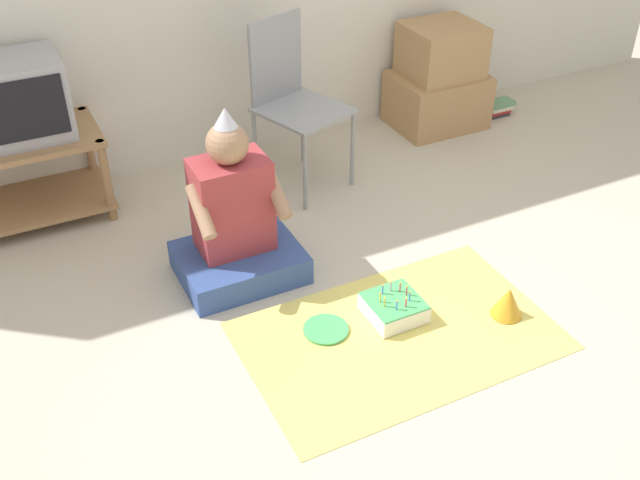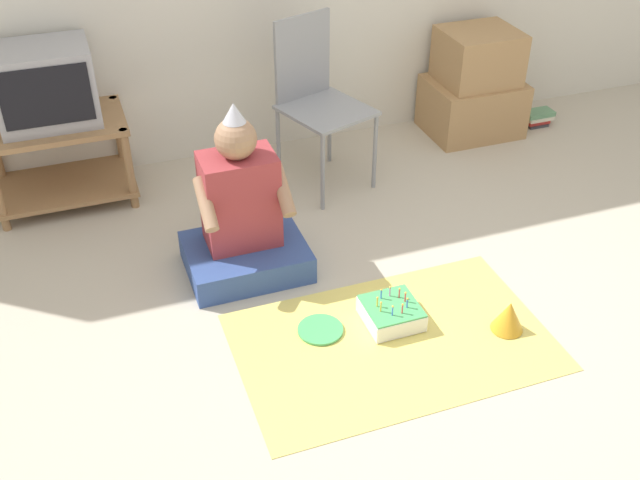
{
  "view_description": "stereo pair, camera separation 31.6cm",
  "coord_description": "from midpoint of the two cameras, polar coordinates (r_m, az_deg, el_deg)",
  "views": [
    {
      "loc": [
        -1.53,
        -2.07,
        2.22
      ],
      "look_at": [
        -0.34,
        0.32,
        0.35
      ],
      "focal_mm": 42.0,
      "sensor_mm": 36.0,
      "label": 1
    },
    {
      "loc": [
        -1.24,
        -2.2,
        2.22
      ],
      "look_at": [
        -0.34,
        0.32,
        0.35
      ],
      "focal_mm": 42.0,
      "sensor_mm": 36.0,
      "label": 2
    }
  ],
  "objects": [
    {
      "name": "party_hat_blue",
      "position": [
        3.42,
        16.79,
        -5.66
      ],
      "size": [
        0.14,
        0.14,
        0.15
      ],
      "color": "gold",
      "rests_on": "party_cloth"
    },
    {
      "name": "cardboard_box_stack",
      "position": [
        4.95,
        13.52,
        11.22
      ],
      "size": [
        0.57,
        0.46,
        0.67
      ],
      "color": "#A87F51",
      "rests_on": "ground_plane"
    },
    {
      "name": "ground_plane",
      "position": [
        3.38,
        10.06,
        -6.81
      ],
      "size": [
        16.0,
        16.0,
        0.0
      ],
      "primitive_type": "plane",
      "color": "#BCB29E"
    },
    {
      "name": "tv_stand",
      "position": [
        4.26,
        -17.22,
        6.24
      ],
      "size": [
        0.74,
        0.49,
        0.47
      ],
      "color": "#997047",
      "rests_on": "ground_plane"
    },
    {
      "name": "party_cloth",
      "position": [
        3.3,
        8.32,
        -7.77
      ],
      "size": [
        1.35,
        0.85,
        0.01
      ],
      "color": "#EAD666",
      "rests_on": "ground_plane"
    },
    {
      "name": "paper_plate",
      "position": [
        3.31,
        2.78,
        -6.93
      ],
      "size": [
        0.2,
        0.2,
        0.01
      ],
      "color": "#4CB266",
      "rests_on": "party_cloth"
    },
    {
      "name": "person_seated",
      "position": [
        3.54,
        -3.4,
        1.5
      ],
      "size": [
        0.57,
        0.45,
        0.86
      ],
      "color": "#334C8C",
      "rests_on": "ground_plane"
    },
    {
      "name": "tv",
      "position": [
        4.11,
        -18.18,
        11.11
      ],
      "size": [
        0.5,
        0.4,
        0.4
      ],
      "color": "#99999E",
      "rests_on": "tv_stand"
    },
    {
      "name": "folding_chair",
      "position": [
        4.17,
        1.89,
        11.13
      ],
      "size": [
        0.54,
        0.55,
        0.94
      ],
      "color": "gray",
      "rests_on": "ground_plane"
    },
    {
      "name": "birthday_cake",
      "position": [
        3.37,
        8.15,
        -5.62
      ],
      "size": [
        0.24,
        0.24,
        0.14
      ],
      "color": "white",
      "rests_on": "party_cloth"
    },
    {
      "name": "book_pile",
      "position": [
        5.26,
        17.88,
        8.84
      ],
      "size": [
        0.19,
        0.14,
        0.09
      ],
      "color": "#333338",
      "rests_on": "ground_plane"
    }
  ]
}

